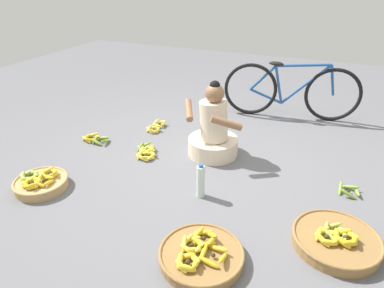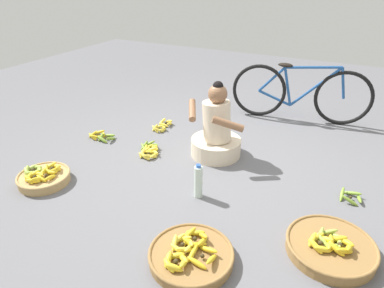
# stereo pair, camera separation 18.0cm
# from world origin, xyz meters

# --- Properties ---
(ground_plane) EXTENTS (10.00, 10.00, 0.00)m
(ground_plane) POSITION_xyz_m (0.00, 0.00, 0.00)
(ground_plane) COLOR slate
(vendor_woman_front) EXTENTS (0.71, 0.54, 0.80)m
(vendor_woman_front) POSITION_xyz_m (0.02, 0.30, 0.26)
(vendor_woman_front) COLOR beige
(vendor_woman_front) RESTS_ON ground
(bicycle_leaning) EXTENTS (1.68, 0.35, 0.73)m
(bicycle_leaning) POSITION_xyz_m (0.58, 1.63, 0.36)
(bicycle_leaning) COLOR black
(bicycle_leaning) RESTS_ON ground
(banana_basket_mid_left) EXTENTS (0.58, 0.58, 0.15)m
(banana_basket_mid_left) POSITION_xyz_m (0.46, -1.12, 0.05)
(banana_basket_mid_left) COLOR olive
(banana_basket_mid_left) RESTS_ON ground
(banana_basket_front_center) EXTENTS (0.61, 0.61, 0.16)m
(banana_basket_front_center) POSITION_xyz_m (1.29, -0.62, 0.05)
(banana_basket_front_center) COLOR olive
(banana_basket_front_center) RESTS_ON ground
(banana_basket_front_left) EXTENTS (0.47, 0.47, 0.15)m
(banana_basket_front_left) POSITION_xyz_m (-1.17, -0.90, 0.06)
(banana_basket_front_left) COLOR tan
(banana_basket_front_left) RESTS_ON ground
(loose_bananas_near_vendor) EXTENTS (0.18, 0.18, 0.09)m
(loose_bananas_near_vendor) POSITION_xyz_m (1.37, 0.10, 0.03)
(loose_bananas_near_vendor) COLOR olive
(loose_bananas_near_vendor) RESTS_ON ground
(loose_bananas_front_right) EXTENTS (0.30, 0.36, 0.09)m
(loose_bananas_front_right) POSITION_xyz_m (-0.62, 0.01, 0.03)
(loose_bananas_front_right) COLOR olive
(loose_bananas_front_right) RESTS_ON ground
(loose_bananas_back_left) EXTENTS (0.19, 0.35, 0.09)m
(loose_bananas_back_left) POSITION_xyz_m (-0.82, 0.62, 0.03)
(loose_bananas_back_left) COLOR yellow
(loose_bananas_back_left) RESTS_ON ground
(loose_bananas_back_center) EXTENTS (0.33, 0.22, 0.09)m
(loose_bananas_back_center) POSITION_xyz_m (-1.30, 0.05, 0.03)
(loose_bananas_back_center) COLOR olive
(loose_bananas_back_center) RESTS_ON ground
(water_bottle) EXTENTS (0.07, 0.07, 0.32)m
(water_bottle) POSITION_xyz_m (0.19, -0.45, 0.15)
(water_bottle) COLOR silver
(water_bottle) RESTS_ON ground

